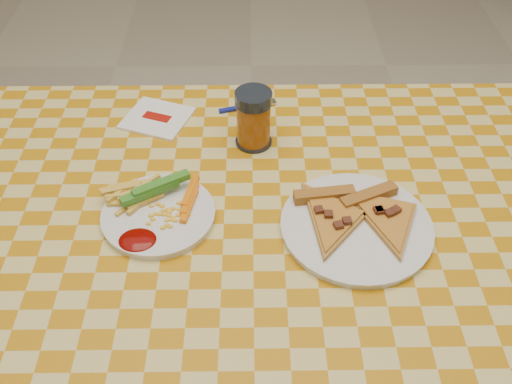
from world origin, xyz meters
TOP-DOWN VIEW (x-y plane):
  - table at (0.00, 0.00)m, footprint 1.28×0.88m
  - plate_left at (-0.17, 0.02)m, footprint 0.26×0.26m
  - plate_right at (0.18, -0.02)m, footprint 0.32×0.32m
  - fries_veggies at (-0.17, 0.03)m, footprint 0.19×0.18m
  - pizza_slices at (0.18, -0.00)m, footprint 0.28×0.25m
  - drink_glass at (0.00, 0.23)m, footprint 0.07×0.07m
  - napkin at (-0.20, 0.31)m, footprint 0.16×0.16m
  - fork at (-0.01, 0.35)m, footprint 0.13×0.05m

SIDE VIEW (x-z plane):
  - table at x=0.00m, z-range 0.30..1.06m
  - napkin at x=-0.20m, z-range 0.76..0.76m
  - fork at x=-0.01m, z-range 0.76..0.76m
  - plate_left at x=-0.17m, z-range 0.76..0.77m
  - plate_right at x=0.18m, z-range 0.76..0.77m
  - pizza_slices at x=0.18m, z-range 0.76..0.79m
  - fries_veggies at x=-0.17m, z-range 0.76..0.80m
  - drink_glass at x=0.00m, z-range 0.75..0.87m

